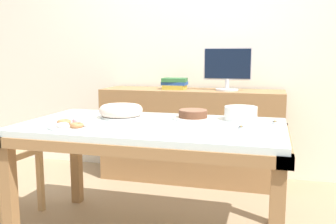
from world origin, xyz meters
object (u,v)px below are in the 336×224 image
object	(u,v)px
cake_chocolate_round	(193,115)
cake_golden_bundt	(121,111)
computer_monitor	(227,69)
pastry_platter	(77,125)
tealight_centre	(103,112)
book_stack	(175,83)
tealight_near_front	(241,128)
tealight_near_cakes	(275,123)
plate_stack	(241,113)

from	to	relation	value
cake_chocolate_round	cake_golden_bundt	size ratio (longest dim) A/B	0.90
computer_monitor	pastry_platter	size ratio (longest dim) A/B	1.28
pastry_platter	cake_chocolate_round	bearing A→B (deg)	37.22
computer_monitor	pastry_platter	xyz separation A→B (m)	(-0.71, -1.40, -0.28)
tealight_centre	book_stack	bearing A→B (deg)	71.06
computer_monitor	tealight_near_front	distance (m)	1.26
tealight_near_cakes	tealight_near_front	size ratio (longest dim) A/B	1.00
book_stack	tealight_centre	bearing A→B (deg)	-108.94
cake_golden_bundt	tealight_centre	bearing A→B (deg)	148.10
tealight_near_front	cake_golden_bundt	bearing A→B (deg)	166.05
pastry_platter	tealight_centre	size ratio (longest dim) A/B	8.27
computer_monitor	pastry_platter	bearing A→B (deg)	-116.93
pastry_platter	tealight_near_cakes	xyz separation A→B (m)	(1.12, 0.41, -0.00)
computer_monitor	tealight_near_cakes	bearing A→B (deg)	-67.45
plate_stack	cake_golden_bundt	bearing A→B (deg)	-172.07
pastry_platter	tealight_near_cakes	size ratio (longest dim) A/B	8.27
tealight_near_cakes	tealight_near_front	distance (m)	0.29
book_stack	cake_chocolate_round	bearing A→B (deg)	-68.56
book_stack	cake_golden_bundt	size ratio (longest dim) A/B	0.79
tealight_near_cakes	tealight_centre	bearing A→B (deg)	175.27
computer_monitor	tealight_centre	bearing A→B (deg)	-131.50
book_stack	tealight_near_front	world-z (taller)	book_stack
cake_golden_bundt	book_stack	bearing A→B (deg)	83.64
cake_chocolate_round	tealight_near_front	bearing A→B (deg)	-38.78
computer_monitor	cake_chocolate_round	xyz separation A→B (m)	(-0.11, -0.94, -0.27)
computer_monitor	plate_stack	xyz separation A→B (m)	(0.20, -0.90, -0.25)
computer_monitor	tealight_near_front	size ratio (longest dim) A/B	10.60
cake_chocolate_round	pastry_platter	bearing A→B (deg)	-142.78
book_stack	pastry_platter	bearing A→B (deg)	-99.32
plate_stack	tealight_near_front	size ratio (longest dim) A/B	5.25
tealight_near_cakes	book_stack	bearing A→B (deg)	132.01
pastry_platter	tealight_near_cakes	world-z (taller)	pastry_platter
pastry_platter	plate_stack	xyz separation A→B (m)	(0.91, 0.50, 0.03)
cake_golden_bundt	tealight_near_front	world-z (taller)	cake_golden_bundt
computer_monitor	book_stack	xyz separation A→B (m)	(-0.48, 0.00, -0.14)
pastry_platter	plate_stack	world-z (taller)	plate_stack
computer_monitor	tealight_near_front	world-z (taller)	computer_monitor
pastry_platter	tealight_centre	xyz separation A→B (m)	(-0.08, 0.51, -0.00)
pastry_platter	cake_golden_bundt	bearing A→B (deg)	73.28
computer_monitor	tealight_near_cakes	size ratio (longest dim) A/B	10.60
plate_stack	tealight_near_cakes	size ratio (longest dim) A/B	5.25
pastry_platter	tealight_centre	distance (m)	0.52
book_stack	cake_golden_bundt	xyz separation A→B (m)	(-0.11, -1.01, -0.12)
cake_golden_bundt	plate_stack	world-z (taller)	plate_stack
computer_monitor	cake_chocolate_round	distance (m)	0.99
tealight_near_cakes	tealight_near_front	xyz separation A→B (m)	(-0.19, -0.22, 0.00)
computer_monitor	tealight_near_cakes	xyz separation A→B (m)	(0.41, -0.99, -0.29)
tealight_near_front	computer_monitor	bearing A→B (deg)	100.49
pastry_platter	tealight_near_front	bearing A→B (deg)	11.35
pastry_platter	tealight_near_cakes	distance (m)	1.19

